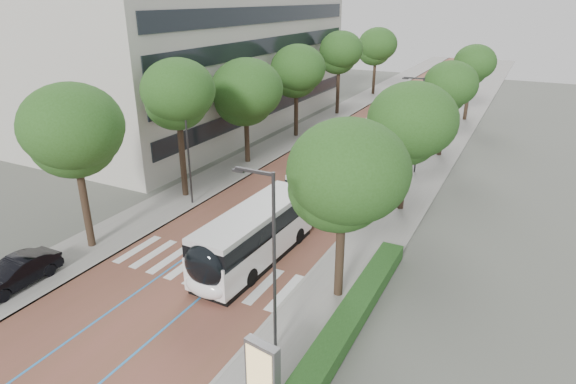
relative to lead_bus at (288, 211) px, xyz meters
name	(u,v)px	position (x,y,z in m)	size (l,w,h in m)	color
ground	(192,277)	(-2.33, -6.92, -1.63)	(160.00, 160.00, 0.00)	#51544C
road	(394,120)	(-2.33, 33.08, -1.62)	(11.00, 140.00, 0.02)	brown
sidewalk_left	(337,114)	(-9.83, 33.08, -1.57)	(4.00, 140.00, 0.12)	gray
sidewalk_right	(457,127)	(5.17, 33.08, -1.57)	(4.00, 140.00, 0.12)	gray
kerb_left	(351,115)	(-7.93, 33.08, -1.57)	(0.20, 140.00, 0.14)	gray
kerb_right	(441,125)	(3.27, 33.08, -1.57)	(0.20, 140.00, 0.14)	gray
zebra_crossing	(206,269)	(-2.13, -5.92, -1.60)	(10.55, 3.60, 0.01)	silver
lane_line_left	(381,119)	(-3.93, 33.08, -1.60)	(0.12, 126.00, 0.01)	#287CC8
lane_line_right	(407,122)	(-0.73, 33.08, -1.60)	(0.12, 126.00, 0.01)	#287CC8
office_building	(202,64)	(-21.81, 21.08, 5.37)	(18.11, 40.00, 14.00)	#B7B3A9
hedge	(351,316)	(6.77, -6.92, -1.11)	(1.20, 14.00, 0.80)	#1A3C14
streetlight_near	(270,250)	(4.29, -9.92, 3.19)	(1.82, 0.20, 8.00)	#303033
streetlight_far	(418,118)	(4.29, 15.08, 3.19)	(1.82, 0.20, 8.00)	#303033
lamp_post_left	(188,150)	(-8.43, 1.08, 2.49)	(0.14, 0.14, 8.00)	#303033
trees_left	(285,76)	(-9.83, 18.44, 5.21)	(6.20, 60.65, 9.72)	black
trees_right	(424,111)	(5.37, 11.76, 4.52)	(5.95, 47.24, 8.64)	black
lead_bus	(288,211)	(0.00, 0.00, 0.00)	(3.12, 18.47, 3.20)	black
bus_queued_0	(365,145)	(-0.42, 16.04, 0.00)	(2.74, 12.44, 3.20)	white
bus_queued_1	(409,115)	(0.23, 29.66, 0.00)	(3.16, 12.51, 3.20)	white
bus_queued_2	(428,97)	(-0.15, 41.50, 0.00)	(2.75, 12.44, 3.20)	white
bus_queued_3	(445,83)	(-0.30, 54.43, 0.00)	(2.83, 12.46, 3.20)	white
ad_panel	(263,374)	(5.58, -12.91, -0.02)	(1.41, 0.62, 2.84)	#59595B
parked_car	(16,273)	(-9.74, -11.81, -0.76)	(1.58, 4.53, 1.49)	black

